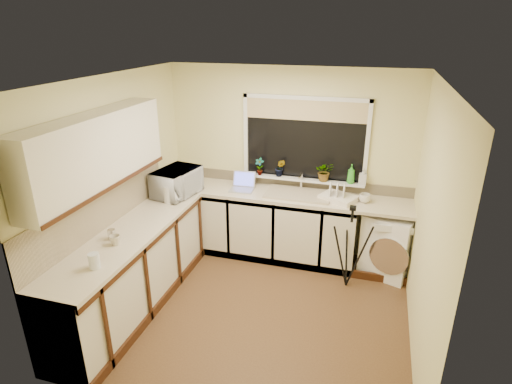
{
  "coord_description": "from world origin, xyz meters",
  "views": [
    {
      "loc": [
        1.07,
        -3.67,
        2.91
      ],
      "look_at": [
        -0.17,
        0.55,
        1.15
      ],
      "focal_mm": 29.5,
      "sensor_mm": 36.0,
      "label": 1
    }
  ],
  "objects_px": {
    "dish_rack": "(338,198)",
    "microwave": "(177,182)",
    "plant_b": "(280,168)",
    "kettle": "(170,194)",
    "plant_a": "(260,167)",
    "cup_left": "(115,240)",
    "soap_bottle_green": "(351,174)",
    "washing_machine": "(389,243)",
    "glass_jug": "(94,261)",
    "cup_back": "(365,198)",
    "soap_bottle_clear": "(363,177)",
    "laptop": "(243,185)",
    "plant_d": "(325,171)",
    "tripod": "(349,247)",
    "steel_jar": "(112,234)"
  },
  "relations": [
    {
      "from": "soap_bottle_green",
      "to": "washing_machine",
      "type": "bearing_deg",
      "value": -23.14
    },
    {
      "from": "steel_jar",
      "to": "cup_left",
      "type": "relative_size",
      "value": 0.99
    },
    {
      "from": "plant_b",
      "to": "soap_bottle_clear",
      "type": "distance_m",
      "value": 1.06
    },
    {
      "from": "tripod",
      "to": "plant_d",
      "type": "xyz_separation_m",
      "value": [
        -0.42,
        0.68,
        0.66
      ]
    },
    {
      "from": "kettle",
      "to": "plant_b",
      "type": "relative_size",
      "value": 0.88
    },
    {
      "from": "tripod",
      "to": "plant_b",
      "type": "distance_m",
      "value": 1.38
    },
    {
      "from": "washing_machine",
      "to": "steel_jar",
      "type": "distance_m",
      "value": 3.25
    },
    {
      "from": "plant_d",
      "to": "soap_bottle_clear",
      "type": "height_order",
      "value": "plant_d"
    },
    {
      "from": "glass_jug",
      "to": "microwave",
      "type": "height_order",
      "value": "microwave"
    },
    {
      "from": "microwave",
      "to": "soap_bottle_clear",
      "type": "distance_m",
      "value": 2.32
    },
    {
      "from": "plant_a",
      "to": "cup_left",
      "type": "bearing_deg",
      "value": -114.75
    },
    {
      "from": "dish_rack",
      "to": "cup_left",
      "type": "bearing_deg",
      "value": -114.24
    },
    {
      "from": "glass_jug",
      "to": "steel_jar",
      "type": "height_order",
      "value": "glass_jug"
    },
    {
      "from": "laptop",
      "to": "cup_back",
      "type": "height_order",
      "value": "laptop"
    },
    {
      "from": "soap_bottle_green",
      "to": "tripod",
      "type": "bearing_deg",
      "value": -82.76
    },
    {
      "from": "kettle",
      "to": "cup_back",
      "type": "relative_size",
      "value": 1.49
    },
    {
      "from": "laptop",
      "to": "soap_bottle_green",
      "type": "distance_m",
      "value": 1.39
    },
    {
      "from": "tripod",
      "to": "dish_rack",
      "type": "bearing_deg",
      "value": 128.55
    },
    {
      "from": "dish_rack",
      "to": "tripod",
      "type": "relative_size",
      "value": 0.4
    },
    {
      "from": "steel_jar",
      "to": "cup_back",
      "type": "height_order",
      "value": "cup_back"
    },
    {
      "from": "kettle",
      "to": "plant_d",
      "type": "height_order",
      "value": "plant_d"
    },
    {
      "from": "cup_back",
      "to": "cup_left",
      "type": "bearing_deg",
      "value": -142.25
    },
    {
      "from": "laptop",
      "to": "plant_b",
      "type": "relative_size",
      "value": 1.37
    },
    {
      "from": "glass_jug",
      "to": "steel_jar",
      "type": "relative_size",
      "value": 1.34
    },
    {
      "from": "kettle",
      "to": "cup_back",
      "type": "distance_m",
      "value": 2.36
    },
    {
      "from": "tripod",
      "to": "microwave",
      "type": "relative_size",
      "value": 1.7
    },
    {
      "from": "tripod",
      "to": "steel_jar",
      "type": "height_order",
      "value": "tripod"
    },
    {
      "from": "cup_left",
      "to": "cup_back",
      "type": "bearing_deg",
      "value": 37.75
    },
    {
      "from": "plant_b",
      "to": "kettle",
      "type": "bearing_deg",
      "value": -142.96
    },
    {
      "from": "laptop",
      "to": "plant_d",
      "type": "bearing_deg",
      "value": 7.33
    },
    {
      "from": "glass_jug",
      "to": "soap_bottle_clear",
      "type": "bearing_deg",
      "value": 48.06
    },
    {
      "from": "plant_b",
      "to": "plant_d",
      "type": "relative_size",
      "value": 0.91
    },
    {
      "from": "kettle",
      "to": "cup_back",
      "type": "height_order",
      "value": "kettle"
    },
    {
      "from": "tripod",
      "to": "microwave",
      "type": "xyz_separation_m",
      "value": [
        -2.18,
        0.06,
        0.55
      ]
    },
    {
      "from": "kettle",
      "to": "plant_a",
      "type": "height_order",
      "value": "plant_a"
    },
    {
      "from": "washing_machine",
      "to": "soap_bottle_clear",
      "type": "relative_size",
      "value": 3.94
    },
    {
      "from": "tripod",
      "to": "plant_d",
      "type": "relative_size",
      "value": 4.08
    },
    {
      "from": "laptop",
      "to": "microwave",
      "type": "xyz_separation_m",
      "value": [
        -0.73,
        -0.43,
        0.11
      ]
    },
    {
      "from": "dish_rack",
      "to": "microwave",
      "type": "relative_size",
      "value": 0.68
    },
    {
      "from": "kettle",
      "to": "plant_b",
      "type": "bearing_deg",
      "value": 37.04
    },
    {
      "from": "kettle",
      "to": "soap_bottle_green",
      "type": "xyz_separation_m",
      "value": [
        2.07,
        0.87,
        0.17
      ]
    },
    {
      "from": "washing_machine",
      "to": "glass_jug",
      "type": "xyz_separation_m",
      "value": [
        -2.56,
        -2.17,
        0.57
      ]
    },
    {
      "from": "soap_bottle_green",
      "to": "cup_left",
      "type": "relative_size",
      "value": 2.3
    },
    {
      "from": "laptop",
      "to": "cup_left",
      "type": "bearing_deg",
      "value": -115.75
    },
    {
      "from": "plant_d",
      "to": "soap_bottle_clear",
      "type": "relative_size",
      "value": 1.25
    },
    {
      "from": "glass_jug",
      "to": "plant_b",
      "type": "distance_m",
      "value": 2.66
    },
    {
      "from": "tripod",
      "to": "soap_bottle_green",
      "type": "relative_size",
      "value": 4.19
    },
    {
      "from": "steel_jar",
      "to": "plant_a",
      "type": "xyz_separation_m",
      "value": [
        1.01,
        1.88,
        0.21
      ]
    },
    {
      "from": "glass_jug",
      "to": "dish_rack",
      "type": "bearing_deg",
      "value": 48.69
    },
    {
      "from": "dish_rack",
      "to": "washing_machine",
      "type": "bearing_deg",
      "value": 24.82
    }
  ]
}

